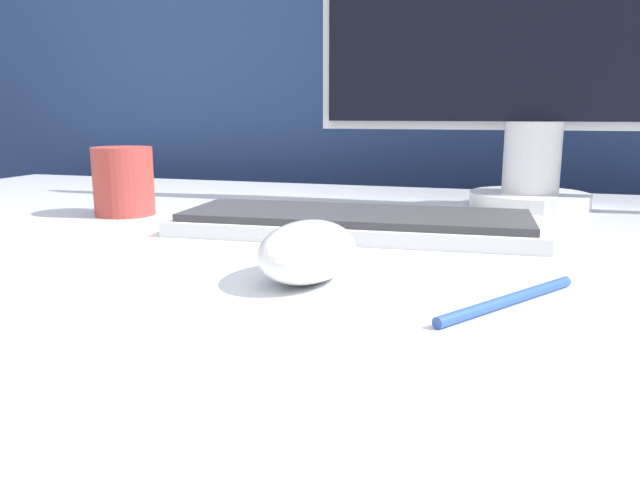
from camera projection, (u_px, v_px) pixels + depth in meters
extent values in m
cube|color=navy|center=(396.00, 195.00, 1.26)|extent=(5.00, 0.03, 1.47)
ellipsoid|color=white|center=(308.00, 251.00, 0.49)|extent=(0.08, 0.12, 0.05)
cube|color=silver|center=(355.00, 226.00, 0.69)|extent=(0.41, 0.17, 0.02)
cube|color=#38383D|center=(355.00, 215.00, 0.69)|extent=(0.38, 0.15, 0.01)
cylinder|color=silver|center=(529.00, 200.00, 0.88)|extent=(0.17, 0.17, 0.02)
cylinder|color=silver|center=(532.00, 157.00, 0.87)|extent=(0.08, 0.08, 0.10)
cylinder|color=#A33833|center=(123.00, 181.00, 0.81)|extent=(0.08, 0.08, 0.09)
cylinder|color=#284C9E|center=(509.00, 300.00, 0.43)|extent=(0.09, 0.13, 0.01)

